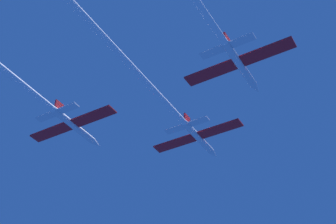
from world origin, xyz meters
TOP-DOWN VIEW (x-y plane):
  - jet_lead at (0.74, -14.57)m, footprint 15.13×49.60m
  - jet_left_wing at (-13.62, -24.57)m, footprint 15.13×42.16m

SIDE VIEW (x-z plane):
  - jet_left_wing at x=-13.62m, z-range -1.35..1.15m
  - jet_lead at x=0.74m, z-range -0.60..1.90m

